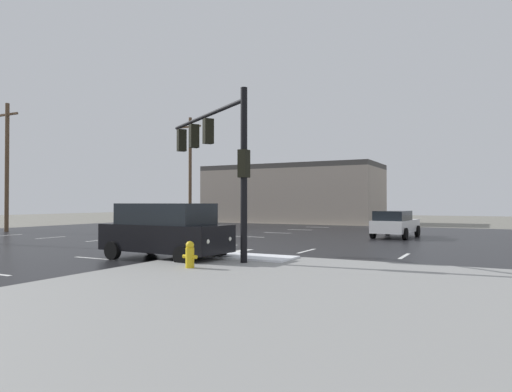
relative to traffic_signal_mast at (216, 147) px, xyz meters
name	(u,v)px	position (x,y,z in m)	size (l,w,h in m)	color
ground_plane	(191,245)	(-4.04, 4.07, -4.11)	(120.00, 120.00, 0.00)	slate
road_asphalt	(191,245)	(-4.04, 4.07, -4.10)	(44.00, 44.00, 0.02)	black
sidewalk_corner	(404,357)	(7.96, -7.93, -4.04)	(18.00, 18.00, 0.14)	gray
snow_strip_curbside	(240,256)	(0.96, 0.07, -3.94)	(4.00, 1.60, 0.06)	white
lane_markings	(195,249)	(-2.83, 2.70, -4.09)	(36.15, 36.15, 0.01)	silver
traffic_signal_mast	(216,147)	(0.00, 0.00, 0.00)	(5.60, 3.79, 5.68)	black
fire_hydrant	(190,254)	(0.99, -2.98, -3.58)	(0.48, 0.26, 0.79)	gold
strip_building_background	(292,194)	(-9.98, 30.73, -1.12)	(18.12, 8.00, 6.00)	gray
sedan_white	(395,223)	(3.87, 13.46, -3.26)	(2.28, 4.63, 1.58)	white
suv_black	(165,230)	(-1.48, -1.04, -3.02)	(4.93, 2.41, 2.03)	black
utility_pole_far	(7,164)	(-21.58, 6.38, 0.67)	(2.20, 0.28, 9.14)	brown
utility_pole_distant	(190,169)	(-14.63, 18.74, 0.88)	(2.20, 0.28, 9.56)	brown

